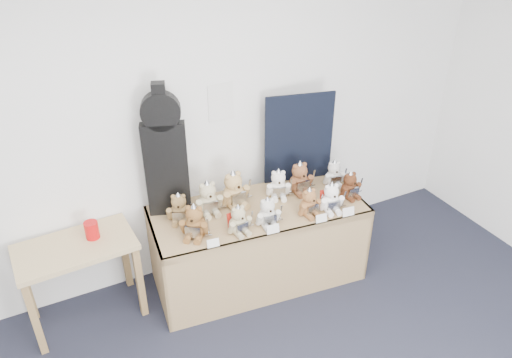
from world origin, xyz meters
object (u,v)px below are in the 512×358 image
side_table (77,259)px  teddy_back_end (334,174)px  red_cup (92,230)px  teddy_back_centre_left (234,191)px  guitar_case (165,153)px  teddy_front_far_left (195,223)px  display_table (261,229)px  teddy_front_right (309,203)px  teddy_back_far_left (179,209)px  teddy_front_centre (268,213)px  teddy_front_far_right (331,199)px  teddy_back_centre_right (278,185)px  teddy_front_end (350,186)px  teddy_front_left (239,221)px  teddy_back_right (300,179)px  teddy_back_left (208,199)px

side_table → teddy_back_end: teddy_back_end is taller
red_cup → side_table: bearing=-166.9°
teddy_back_centre_left → guitar_case: bearing=155.1°
side_table → teddy_front_far_left: 0.90m
display_table → side_table: 1.39m
side_table → teddy_front_right: size_ratio=3.35×
teddy_back_far_left → display_table: bearing=3.2°
display_table → teddy_front_centre: bearing=-93.8°
teddy_front_far_right → teddy_back_far_left: 1.16m
teddy_front_right → teddy_back_end: (0.42, 0.28, -0.00)m
teddy_front_centre → teddy_front_far_right: (0.53, -0.05, 0.00)m
side_table → teddy_back_end: (2.10, -0.15, 0.23)m
teddy_front_right → teddy_back_centre_left: (-0.46, 0.38, 0.03)m
guitar_case → teddy_front_centre: guitar_case is taller
side_table → teddy_back_centre_right: 1.62m
display_table → teddy_front_right: size_ratio=6.88×
teddy_front_end → teddy_front_left: bearing=177.2°
teddy_back_right → teddy_back_far_left: size_ratio=1.14×
teddy_front_end → teddy_back_far_left: bearing=162.9°
teddy_back_right → teddy_back_far_left: 1.02m
side_table → teddy_back_centre_right: bearing=-6.7°
red_cup → teddy_back_right: size_ratio=0.44×
display_table → teddy_front_right: bearing=-22.0°
teddy_back_left → teddy_back_centre_right: size_ratio=1.12×
display_table → teddy_front_centre: (-0.03, -0.15, 0.26)m
teddy_back_centre_right → teddy_back_far_left: (-0.83, 0.04, -0.00)m
teddy_back_centre_left → teddy_back_far_left: bearing=172.6°
teddy_front_far_left → teddy_back_end: bearing=41.7°
teddy_back_left → teddy_back_centre_right: 0.59m
teddy_front_left → teddy_back_centre_left: teddy_back_centre_left is taller
teddy_front_far_right → teddy_back_left: 0.95m
teddy_front_centre → teddy_back_centre_right: bearing=55.6°
teddy_front_centre → teddy_front_right: teddy_front_centre is taller
display_table → teddy_back_far_left: 0.68m
teddy_front_far_right → red_cup: bearing=173.8°
teddy_back_right → teddy_front_far_right: bearing=-75.8°
teddy_front_far_left → teddy_back_left: (0.20, 0.24, 0.00)m
teddy_front_far_right → teddy_front_right: bearing=-179.3°
teddy_back_far_left → teddy_back_right: bearing=18.6°
display_table → teddy_back_left: 0.49m
display_table → teddy_back_right: bearing=24.9°
red_cup → teddy_back_centre_right: bearing=-5.3°
teddy_back_left → teddy_back_centre_left: teddy_back_centre_left is taller
guitar_case → teddy_back_centre_right: (0.85, -0.19, -0.41)m
teddy_front_right → teddy_back_left: (-0.68, 0.37, 0.02)m
teddy_front_far_left → teddy_front_far_right: bearing=26.5°
display_table → teddy_back_end: bearing=14.5°
teddy_front_end → teddy_back_far_left: teddy_back_far_left is taller
teddy_front_left → teddy_back_far_left: (-0.34, 0.33, 0.00)m
teddy_back_left → guitar_case: bearing=153.5°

